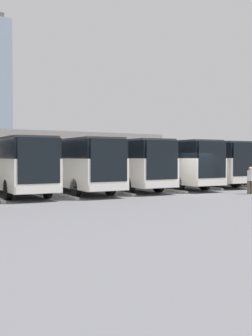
# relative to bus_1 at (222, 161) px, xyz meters

# --- Properties ---
(ground_plane) EXTENTS (600.00, 600.00, 0.00)m
(ground_plane) POSITION_rel_bus_1_xyz_m (9.20, 5.96, -1.87)
(ground_plane) COLOR #5B5B60
(bus_1) EXTENTS (3.60, 11.16, 3.36)m
(bus_1) POSITION_rel_bus_1_xyz_m (0.00, 0.00, 0.00)
(bus_1) COLOR silver
(bus_1) RESTS_ON ground_plane
(curb_divider_1) EXTENTS (0.94, 6.46, 0.15)m
(curb_divider_1) POSITION_rel_bus_1_xyz_m (1.84, 1.62, -1.79)
(curb_divider_1) COLOR #9E9E99
(curb_divider_1) RESTS_ON ground_plane
(bus_2) EXTENTS (3.60, 11.16, 3.36)m
(bus_2) POSITION_rel_bus_1_xyz_m (3.68, 0.58, 0.00)
(bus_2) COLOR silver
(bus_2) RESTS_ON ground_plane
(curb_divider_2) EXTENTS (0.94, 6.46, 0.15)m
(curb_divider_2) POSITION_rel_bus_1_xyz_m (5.52, 2.20, -1.79)
(curb_divider_2) COLOR #9E9E99
(curb_divider_2) RESTS_ON ground_plane
(bus_3) EXTENTS (3.60, 11.16, 3.36)m
(bus_3) POSITION_rel_bus_1_xyz_m (7.36, 1.07, 0.00)
(bus_3) COLOR silver
(bus_3) RESTS_ON ground_plane
(curb_divider_3) EXTENTS (0.94, 6.46, 0.15)m
(curb_divider_3) POSITION_rel_bus_1_xyz_m (9.20, 2.69, -1.79)
(curb_divider_3) COLOR #9E9E99
(curb_divider_3) RESTS_ON ground_plane
(bus_4) EXTENTS (3.60, 11.16, 3.36)m
(bus_4) POSITION_rel_bus_1_xyz_m (11.04, 0.65, 0.00)
(bus_4) COLOR silver
(bus_4) RESTS_ON ground_plane
(curb_divider_4) EXTENTS (0.94, 6.46, 0.15)m
(curb_divider_4) POSITION_rel_bus_1_xyz_m (12.88, 2.27, -1.79)
(curb_divider_4) COLOR #9E9E99
(curb_divider_4) RESTS_ON ground_plane
(bus_5) EXTENTS (3.60, 11.16, 3.36)m
(bus_5) POSITION_rel_bus_1_xyz_m (14.72, 0.71, 0.00)
(bus_5) COLOR silver
(bus_5) RESTS_ON ground_plane
(curb_divider_5) EXTENTS (0.94, 6.46, 0.15)m
(curb_divider_5) POSITION_rel_bus_1_xyz_m (16.56, 2.33, -1.79)
(curb_divider_5) COLOR #9E9E99
(curb_divider_5) RESTS_ON ground_plane
(bus_6) EXTENTS (3.60, 11.16, 3.36)m
(bus_6) POSITION_rel_bus_1_xyz_m (18.40, 0.08, 0.00)
(bus_6) COLOR silver
(bus_6) RESTS_ON ground_plane
(pedestrian) EXTENTS (0.49, 0.49, 1.67)m
(pedestrian) POSITION_rel_bus_1_xyz_m (6.46, 8.20, -0.97)
(pedestrian) COLOR brown
(pedestrian) RESTS_ON ground_plane
(station_building) EXTENTS (26.91, 16.85, 4.83)m
(station_building) POSITION_rel_bus_1_xyz_m (9.20, -20.26, 0.57)
(station_building) COLOR gray
(station_building) RESTS_ON ground_plane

